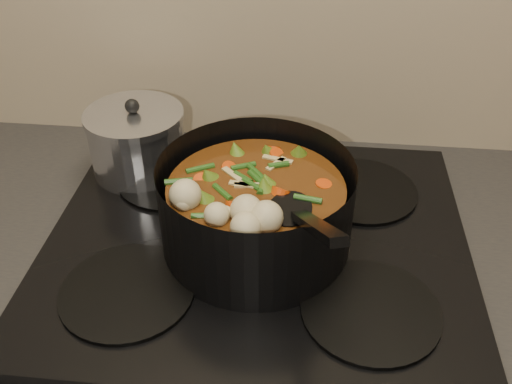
# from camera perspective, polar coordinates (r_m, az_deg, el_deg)

# --- Properties ---
(stovetop) EXTENTS (0.62, 0.54, 0.03)m
(stovetop) POSITION_cam_1_polar(r_m,az_deg,el_deg) (0.86, 0.11, -4.94)
(stovetop) COLOR black
(stovetop) RESTS_ON counter
(stockpot) EXTENTS (0.29, 0.36, 0.20)m
(stockpot) POSITION_cam_1_polar(r_m,az_deg,el_deg) (0.80, 0.02, -1.77)
(stockpot) COLOR black
(stockpot) RESTS_ON stovetop
(saucepan) EXTENTS (0.16, 0.16, 0.13)m
(saucepan) POSITION_cam_1_polar(r_m,az_deg,el_deg) (0.98, -11.80, 4.98)
(saucepan) COLOR silver
(saucepan) RESTS_ON stovetop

